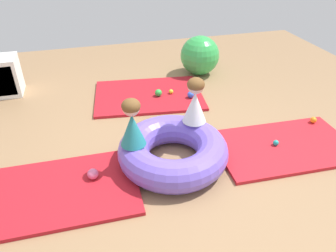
{
  "coord_description": "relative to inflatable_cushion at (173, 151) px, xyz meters",
  "views": [
    {
      "loc": [
        -0.69,
        -2.71,
        2.21
      ],
      "look_at": [
        0.07,
        0.1,
        0.35
      ],
      "focal_mm": 34.47,
      "sensor_mm": 36.0,
      "label": 1
    }
  ],
  "objects": [
    {
      "name": "ground_plane",
      "position": [
        -0.07,
        0.1,
        -0.17
      ],
      "size": [
        8.0,
        8.0,
        0.0
      ],
      "primitive_type": "plane",
      "color": "#93704C"
    },
    {
      "name": "gym_mat_far_left",
      "position": [
        0.08,
        1.59,
        -0.15
      ],
      "size": [
        1.68,
        1.28,
        0.04
      ],
      "primitive_type": "cube",
      "rotation": [
        0.0,
        0.0,
        -0.12
      ],
      "color": "#B21923",
      "rests_on": "ground"
    },
    {
      "name": "gym_mat_far_right",
      "position": [
        1.3,
        -0.07,
        -0.15
      ],
      "size": [
        1.6,
        0.99,
        0.04
      ],
      "primitive_type": "cube",
      "rotation": [
        0.0,
        0.0,
        -0.04
      ],
      "color": "red",
      "rests_on": "ground"
    },
    {
      "name": "gym_mat_near_left",
      "position": [
        -1.14,
        -0.15,
        -0.15
      ],
      "size": [
        1.44,
        0.98,
        0.04
      ],
      "primitive_type": "cube",
      "rotation": [
        0.0,
        0.0,
        -0.01
      ],
      "color": "#B21923",
      "rests_on": "ground"
    },
    {
      "name": "inflatable_cushion",
      "position": [
        0.0,
        0.0,
        0.0
      ],
      "size": [
        1.16,
        1.16,
        0.33
      ],
      "primitive_type": "torus",
      "color": "#7056D1",
      "rests_on": "ground"
    },
    {
      "name": "child_in_white",
      "position": [
        0.32,
        0.26,
        0.41
      ],
      "size": [
        0.31,
        0.31,
        0.51
      ],
      "rotation": [
        0.0,
        0.0,
        2.94
      ],
      "color": "white",
      "rests_on": "inflatable_cushion"
    },
    {
      "name": "child_in_teal",
      "position": [
        -0.41,
        0.01,
        0.41
      ],
      "size": [
        0.35,
        0.35,
        0.5
      ],
      "rotation": [
        0.0,
        0.0,
        2.09
      ],
      "color": "teal",
      "rests_on": "inflatable_cushion"
    },
    {
      "name": "play_ball_green",
      "position": [
        0.2,
        1.49,
        -0.07
      ],
      "size": [
        0.1,
        0.1,
        0.1
      ],
      "primitive_type": "sphere",
      "color": "green",
      "rests_on": "gym_mat_far_left"
    },
    {
      "name": "play_ball_teal",
      "position": [
        1.21,
        -0.05,
        -0.09
      ],
      "size": [
        0.07,
        0.07,
        0.07
      ],
      "primitive_type": "sphere",
      "color": "teal",
      "rests_on": "gym_mat_far_right"
    },
    {
      "name": "play_ball_pink",
      "position": [
        -0.84,
        -0.07,
        -0.07
      ],
      "size": [
        0.11,
        0.11,
        0.11
      ],
      "primitive_type": "sphere",
      "color": "pink",
      "rests_on": "gym_mat_near_left"
    },
    {
      "name": "play_ball_orange",
      "position": [
        1.92,
        0.26,
        -0.09
      ],
      "size": [
        0.08,
        0.08,
        0.08
      ],
      "primitive_type": "sphere",
      "color": "orange",
      "rests_on": "gym_mat_far_right"
    },
    {
      "name": "play_ball_yellow",
      "position": [
        0.4,
        1.51,
        -0.09
      ],
      "size": [
        0.07,
        0.07,
        0.07
      ],
      "primitive_type": "sphere",
      "color": "yellow",
      "rests_on": "gym_mat_far_left"
    },
    {
      "name": "play_ball_blue",
      "position": [
        0.64,
        1.32,
        -0.08
      ],
      "size": [
        0.1,
        0.1,
        0.1
      ],
      "primitive_type": "sphere",
      "color": "blue",
      "rests_on": "gym_mat_far_left"
    },
    {
      "name": "exercise_ball_large",
      "position": [
        1.08,
        2.19,
        0.16
      ],
      "size": [
        0.64,
        0.64,
        0.64
      ],
      "primitive_type": "sphere",
      "color": "green",
      "rests_on": "ground"
    },
    {
      "name": "storage_cube",
      "position": [
        -1.94,
        2.22,
        0.11
      ],
      "size": [
        0.44,
        0.44,
        0.56
      ],
      "color": "white",
      "rests_on": "ground"
    }
  ]
}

